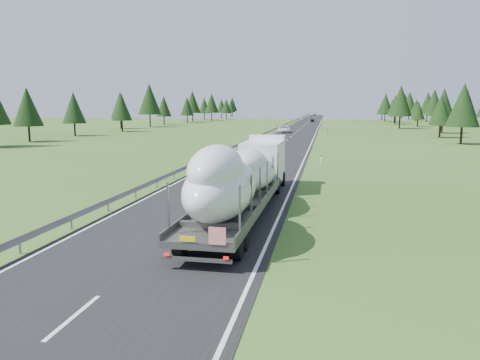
% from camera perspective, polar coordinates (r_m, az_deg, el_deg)
% --- Properties ---
extents(ground, '(400.00, 400.00, 0.00)m').
position_cam_1_polar(ground, '(22.70, -8.13, -6.59)').
color(ground, '#33551C').
rests_on(ground, ground).
extents(road_surface, '(10.00, 400.00, 0.02)m').
position_cam_1_polar(road_surface, '(121.04, 7.21, 6.10)').
color(road_surface, black).
rests_on(road_surface, ground).
extents(guardrail, '(0.10, 400.00, 0.76)m').
position_cam_1_polar(guardrail, '(121.38, 4.70, 6.42)').
color(guardrail, slate).
rests_on(guardrail, ground).
extents(marker_posts, '(0.13, 350.08, 1.00)m').
position_cam_1_polar(marker_posts, '(175.77, 10.42, 7.09)').
color(marker_posts, silver).
rests_on(marker_posts, ground).
extents(highway_sign, '(0.08, 0.90, 2.60)m').
position_cam_1_polar(highway_sign, '(100.77, 10.66, 6.46)').
color(highway_sign, slate).
rests_on(highway_sign, ground).
extents(tree_line_right, '(29.07, 288.88, 12.59)m').
position_cam_1_polar(tree_line_right, '(128.91, 25.24, 8.53)').
color(tree_line_right, black).
rests_on(tree_line_right, ground).
extents(tree_line_left, '(14.98, 289.14, 12.48)m').
position_cam_1_polar(tree_line_left, '(130.20, -12.44, 9.24)').
color(tree_line_left, black).
rests_on(tree_line_left, ground).
extents(boat_truck, '(3.06, 20.68, 4.47)m').
position_cam_1_polar(boat_truck, '(26.04, 0.40, 0.68)').
color(boat_truck, white).
rests_on(boat_truck, ground).
extents(distant_van, '(3.11, 5.99, 1.61)m').
position_cam_1_polar(distant_van, '(107.71, 5.41, 6.19)').
color(distant_van, white).
rests_on(distant_van, ground).
extents(distant_car_dark, '(1.83, 4.02, 1.34)m').
position_cam_1_polar(distant_car_dark, '(183.95, 8.80, 7.25)').
color(distant_car_dark, black).
rests_on(distant_car_dark, ground).
extents(distant_car_blue, '(1.75, 4.26, 1.37)m').
position_cam_1_polar(distant_car_blue, '(297.58, 9.07, 7.89)').
color(distant_car_blue, navy).
rests_on(distant_car_blue, ground).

